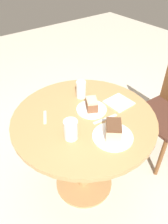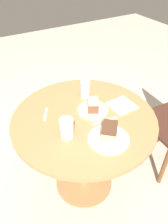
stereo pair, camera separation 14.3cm
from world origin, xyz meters
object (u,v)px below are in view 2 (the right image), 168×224
at_px(cake_slice_near, 93,105).
at_px(cake_slice_far, 109,132).
at_px(glass_water, 67,129).
at_px(plate_far, 109,139).
at_px(glass_lemonade, 85,90).
at_px(plate_near, 93,110).

distance_m(cake_slice_near, cake_slice_far, 0.29).
xyz_separation_m(cake_slice_near, cake_slice_far, (0.28, -0.06, 0.01)).
bearing_deg(glass_water, plate_far, 53.28).
distance_m(plate_far, glass_lemonade, 0.47).
bearing_deg(plate_near, glass_lemonade, 167.30).
bearing_deg(glass_lemonade, glass_water, -44.74).
height_order(cake_slice_near, glass_water, glass_water).
bearing_deg(plate_far, glass_water, -126.72).
bearing_deg(glass_lemonade, plate_near, -12.70).
distance_m(plate_near, glass_lemonade, 0.19).
height_order(plate_far, cake_slice_near, cake_slice_near).
relative_size(plate_near, glass_water, 1.65).
height_order(plate_far, glass_lemonade, glass_lemonade).
distance_m(plate_far, glass_water, 0.25).
bearing_deg(plate_near, cake_slice_near, 0.00).
xyz_separation_m(glass_lemonade, glass_water, (0.31, -0.30, -0.00)).
bearing_deg(plate_far, cake_slice_far, 90.00).
bearing_deg(cake_slice_far, glass_lemonade, 167.19).
bearing_deg(plate_near, glass_water, -63.32).
bearing_deg(plate_near, cake_slice_far, -12.87).
bearing_deg(glass_lemonade, cake_slice_near, -12.70).
distance_m(cake_slice_near, glass_lemonade, 0.18).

